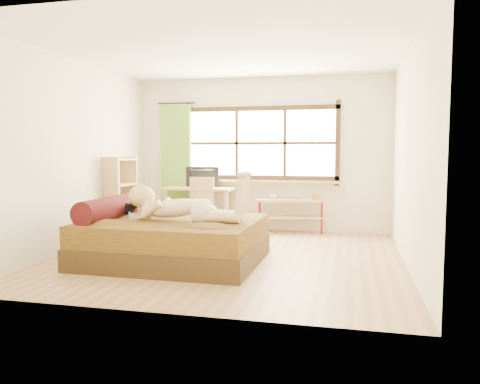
% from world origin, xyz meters
% --- Properties ---
extents(floor, '(4.50, 4.50, 0.00)m').
position_xyz_m(floor, '(0.00, 0.00, 0.00)').
color(floor, '#9E754C').
rests_on(floor, ground).
extents(ceiling, '(4.50, 4.50, 0.00)m').
position_xyz_m(ceiling, '(0.00, 0.00, 2.70)').
color(ceiling, white).
rests_on(ceiling, wall_back).
extents(wall_back, '(4.50, 0.00, 4.50)m').
position_xyz_m(wall_back, '(0.00, 2.25, 1.35)').
color(wall_back, silver).
rests_on(wall_back, floor).
extents(wall_front, '(4.50, 0.00, 4.50)m').
position_xyz_m(wall_front, '(0.00, -2.25, 1.35)').
color(wall_front, silver).
rests_on(wall_front, floor).
extents(wall_left, '(0.00, 4.50, 4.50)m').
position_xyz_m(wall_left, '(-2.25, 0.00, 1.35)').
color(wall_left, silver).
rests_on(wall_left, floor).
extents(wall_right, '(0.00, 4.50, 4.50)m').
position_xyz_m(wall_right, '(2.25, 0.00, 1.35)').
color(wall_right, silver).
rests_on(wall_right, floor).
extents(window, '(2.80, 0.16, 1.46)m').
position_xyz_m(window, '(0.00, 2.22, 1.51)').
color(window, '#FFEDBF').
rests_on(window, wall_back).
extents(curtain, '(0.55, 0.10, 2.20)m').
position_xyz_m(curtain, '(-1.55, 2.13, 1.15)').
color(curtain, '#4D8424').
rests_on(curtain, wall_back).
extents(bed, '(2.19, 1.76, 0.82)m').
position_xyz_m(bed, '(-0.67, -0.42, 0.29)').
color(bed, '#301F0E').
rests_on(bed, floor).
extents(woman, '(1.52, 0.45, 0.65)m').
position_xyz_m(woman, '(-0.47, -0.47, 0.87)').
color(woman, beige).
rests_on(woman, bed).
extents(kitten, '(0.33, 0.13, 0.26)m').
position_xyz_m(kitten, '(-1.34, -0.32, 0.67)').
color(kitten, black).
rests_on(kitten, bed).
extents(desk, '(1.26, 0.64, 0.77)m').
position_xyz_m(desk, '(-1.04, 1.95, 0.67)').
color(desk, tan).
rests_on(desk, floor).
extents(monitor, '(0.63, 0.12, 0.36)m').
position_xyz_m(monitor, '(-1.04, 2.00, 0.95)').
color(monitor, black).
rests_on(monitor, desk).
extents(chair, '(0.46, 0.46, 0.96)m').
position_xyz_m(chair, '(-0.93, 1.59, 0.54)').
color(chair, tan).
rests_on(chair, floor).
extents(pipe_shelf, '(1.19, 0.47, 0.66)m').
position_xyz_m(pipe_shelf, '(0.57, 2.07, 0.43)').
color(pipe_shelf, tan).
rests_on(pipe_shelf, floor).
extents(cup, '(0.14, 0.14, 0.10)m').
position_xyz_m(cup, '(0.26, 2.07, 0.63)').
color(cup, gray).
rests_on(cup, pipe_shelf).
extents(book, '(0.20, 0.25, 0.02)m').
position_xyz_m(book, '(0.76, 2.07, 0.59)').
color(book, gray).
rests_on(book, pipe_shelf).
extents(bookshelf, '(0.38, 0.60, 1.31)m').
position_xyz_m(bookshelf, '(-2.08, 0.95, 0.67)').
color(bookshelf, tan).
rests_on(bookshelf, floor).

